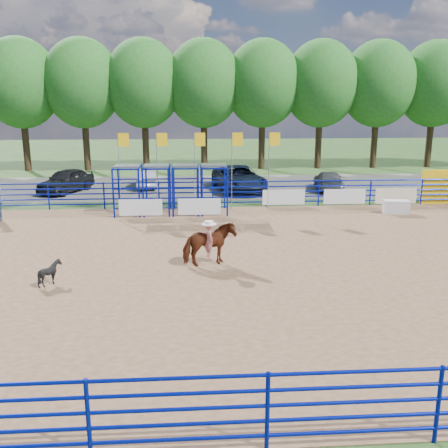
{
  "coord_description": "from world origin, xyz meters",
  "views": [
    {
      "loc": [
        -1.24,
        -17.37,
        5.91
      ],
      "look_at": [
        0.01,
        1.0,
        1.3
      ],
      "focal_mm": 40.0,
      "sensor_mm": 36.0,
      "label": 1
    }
  ],
  "objects_px": {
    "car_d": "(329,181)",
    "announcer_table": "(396,207)",
    "horse_and_rider": "(209,242)",
    "calf": "(50,273)",
    "car_a": "(66,181)",
    "car_b": "(147,179)",
    "car_c": "(239,178)"
  },
  "relations": [
    {
      "from": "calf",
      "to": "car_a",
      "type": "height_order",
      "value": "car_a"
    },
    {
      "from": "announcer_table",
      "to": "horse_and_rider",
      "type": "height_order",
      "value": "horse_and_rider"
    },
    {
      "from": "calf",
      "to": "car_d",
      "type": "height_order",
      "value": "car_d"
    },
    {
      "from": "car_a",
      "to": "car_c",
      "type": "bearing_deg",
      "value": 21.17
    },
    {
      "from": "announcer_table",
      "to": "car_b",
      "type": "bearing_deg",
      "value": 146.89
    },
    {
      "from": "car_a",
      "to": "car_d",
      "type": "xyz_separation_m",
      "value": [
        17.33,
        -0.3,
        -0.14
      ]
    },
    {
      "from": "calf",
      "to": "car_c",
      "type": "xyz_separation_m",
      "value": [
        7.82,
        16.82,
        0.4
      ]
    },
    {
      "from": "car_a",
      "to": "car_d",
      "type": "relative_size",
      "value": 1.05
    },
    {
      "from": "announcer_table",
      "to": "car_c",
      "type": "xyz_separation_m",
      "value": [
        -7.67,
        7.36,
        0.46
      ]
    },
    {
      "from": "car_b",
      "to": "car_d",
      "type": "relative_size",
      "value": 0.87
    },
    {
      "from": "horse_and_rider",
      "to": "calf",
      "type": "bearing_deg",
      "value": -163.01
    },
    {
      "from": "car_d",
      "to": "horse_and_rider",
      "type": "bearing_deg",
      "value": 70.16
    },
    {
      "from": "car_b",
      "to": "car_d",
      "type": "distance_m",
      "value": 12.36
    },
    {
      "from": "announcer_table",
      "to": "calf",
      "type": "bearing_deg",
      "value": -148.57
    },
    {
      "from": "calf",
      "to": "car_b",
      "type": "distance_m",
      "value": 18.59
    },
    {
      "from": "car_b",
      "to": "car_c",
      "type": "height_order",
      "value": "car_c"
    },
    {
      "from": "car_c",
      "to": "horse_and_rider",
      "type": "bearing_deg",
      "value": -108.12
    },
    {
      "from": "horse_and_rider",
      "to": "calf",
      "type": "relative_size",
      "value": 2.82
    },
    {
      "from": "car_a",
      "to": "car_b",
      "type": "xyz_separation_m",
      "value": [
        5.08,
        1.43,
        -0.15
      ]
    },
    {
      "from": "car_d",
      "to": "announcer_table",
      "type": "bearing_deg",
      "value": 112.28
    },
    {
      "from": "horse_and_rider",
      "to": "car_b",
      "type": "bearing_deg",
      "value": 102.14
    },
    {
      "from": "car_b",
      "to": "calf",
      "type": "bearing_deg",
      "value": 81.4
    },
    {
      "from": "horse_and_rider",
      "to": "calf",
      "type": "height_order",
      "value": "horse_and_rider"
    },
    {
      "from": "announcer_table",
      "to": "horse_and_rider",
      "type": "xyz_separation_m",
      "value": [
        -10.23,
        -7.86,
        0.51
      ]
    },
    {
      "from": "car_a",
      "to": "car_b",
      "type": "relative_size",
      "value": 1.2
    },
    {
      "from": "car_c",
      "to": "car_d",
      "type": "height_order",
      "value": "car_c"
    },
    {
      "from": "car_a",
      "to": "car_c",
      "type": "xyz_separation_m",
      "value": [
        11.28,
        -0.26,
        0.06
      ]
    },
    {
      "from": "car_b",
      "to": "car_c",
      "type": "relative_size",
      "value": 0.63
    },
    {
      "from": "announcer_table",
      "to": "car_c",
      "type": "height_order",
      "value": "car_c"
    },
    {
      "from": "car_c",
      "to": "car_d",
      "type": "xyz_separation_m",
      "value": [
        6.04,
        -0.04,
        -0.2
      ]
    },
    {
      "from": "car_d",
      "to": "car_a",
      "type": "bearing_deg",
      "value": 8.72
    },
    {
      "from": "car_a",
      "to": "car_b",
      "type": "distance_m",
      "value": 5.28
    }
  ]
}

